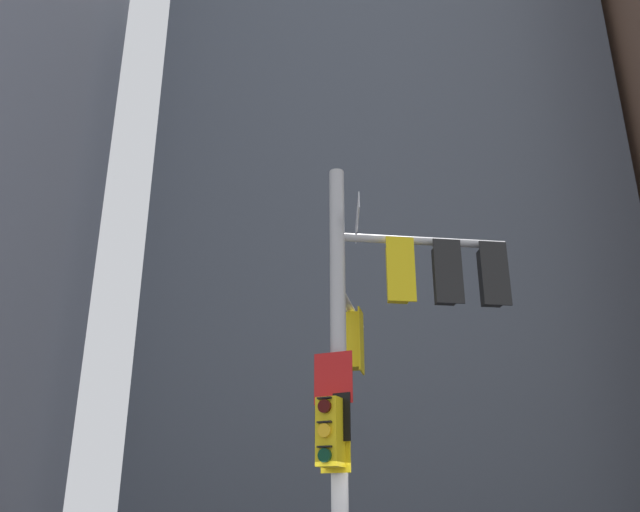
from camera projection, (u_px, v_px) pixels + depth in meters
name	position (u px, v px, depth m)	size (l,w,h in m)	color
building_mid_block	(372.00, 222.00, 34.25)	(17.95, 17.95, 31.77)	#4C5460
signal_pole_assembly	(378.00, 343.00, 11.07)	(3.35, 3.18, 7.47)	#B2B2B5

